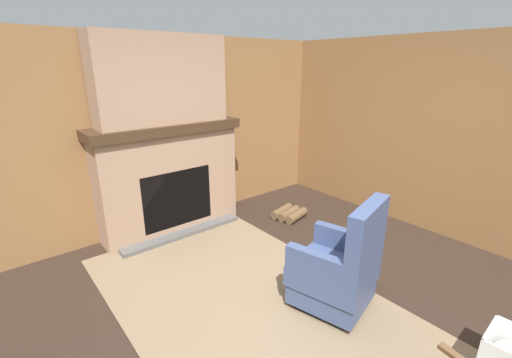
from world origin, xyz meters
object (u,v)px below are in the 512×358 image
Objects in this scene: oil_lamp_vase at (138,116)px; storage_case at (198,114)px; armchair at (339,270)px; firewood_stack at (289,213)px; decorative_plate_on_mantel at (170,112)px.

storage_case is (0.00, 0.77, -0.04)m from oil_lamp_vase.
armchair is 4.98× the size of storage_case.
firewood_stack is (-1.57, 0.98, -0.31)m from armchair.
firewood_stack is at bearing 65.53° from oil_lamp_vase.
armchair reaches higher than firewood_stack.
armchair is at bearing -31.85° from firewood_stack.
decorative_plate_on_mantel is (-0.02, 0.39, 0.02)m from oil_lamp_vase.
oil_lamp_vase is at bearing 2.42° from armchair.
oil_lamp_vase is (-0.76, -1.67, 1.40)m from firewood_stack.
oil_lamp_vase is 0.77m from storage_case.
oil_lamp_vase is (-2.33, -0.70, 1.09)m from armchair.
armchair is 3.51× the size of oil_lamp_vase.
decorative_plate_on_mantel reaches higher than armchair.
armchair is 1.88m from firewood_stack.
oil_lamp_vase reaches higher than armchair.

